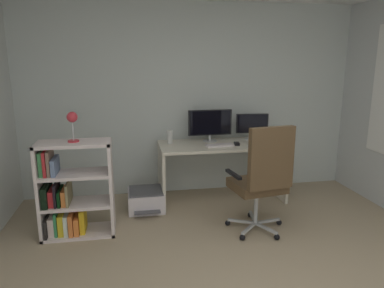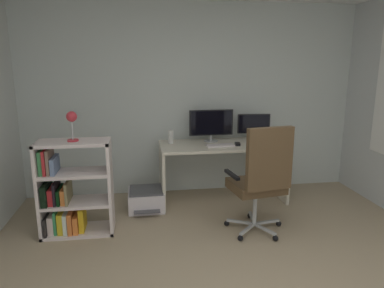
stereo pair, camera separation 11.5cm
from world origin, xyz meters
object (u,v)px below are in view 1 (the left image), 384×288
object	(u,v)px
desktop_speaker	(170,137)
office_chair	(263,176)
keyboard	(220,145)
monitor_secondary	(252,125)
desk	(222,158)
printer	(146,200)
bookshelf	(70,195)
desk_lamp	(72,121)
computer_mouse	(237,144)
monitor_main	(210,124)

from	to	relation	value
desktop_speaker	office_chair	world-z (taller)	office_chair
keyboard	office_chair	xyz separation A→B (m)	(0.22, -0.89, -0.12)
monitor_secondary	office_chair	world-z (taller)	office_chair
desk	printer	world-z (taller)	desk
bookshelf	monitor_secondary	bearing A→B (deg)	20.57
monitor_secondary	office_chair	size ratio (longest dim) A/B	0.37
desk_lamp	printer	world-z (taller)	desk_lamp
desk	monitor_secondary	xyz separation A→B (m)	(0.45, 0.16, 0.39)
desk_lamp	computer_mouse	bearing A→B (deg)	16.85
desk	office_chair	world-z (taller)	office_chair
desk	keyboard	distance (m)	0.25
monitor_secondary	desk_lamp	distance (m)	2.32
desk_lamp	monitor_main	bearing A→B (deg)	27.97
monitor_main	bookshelf	bearing A→B (deg)	-153.26
monitor_main	monitor_secondary	size ratio (longest dim) A/B	1.34
monitor_main	printer	xyz separation A→B (m)	(-0.87, -0.33, -0.86)
monitor_secondary	printer	size ratio (longest dim) A/B	0.84
keyboard	monitor_main	bearing A→B (deg)	97.45
desk_lamp	bookshelf	bearing A→B (deg)	179.67
office_chair	bookshelf	distance (m)	1.98
bookshelf	printer	bearing A→B (deg)	32.40
desk	printer	distance (m)	1.09
desk	bookshelf	bearing A→B (deg)	-159.15
monitor_main	bookshelf	xyz separation A→B (m)	(-1.66, -0.84, -0.55)
desk	computer_mouse	world-z (taller)	computer_mouse
desk	computer_mouse	distance (m)	0.29
monitor_main	office_chair	bearing A→B (deg)	-76.64
desk	monitor_secondary	world-z (taller)	monitor_secondary
desk_lamp	printer	size ratio (longest dim) A/B	0.59
computer_mouse	bookshelf	world-z (taller)	bookshelf
keyboard	office_chair	distance (m)	0.93
keyboard	computer_mouse	distance (m)	0.22
monitor_secondary	desktop_speaker	bearing A→B (deg)	-177.52
desk	desktop_speaker	world-z (taller)	desktop_speaker
printer	desktop_speaker	bearing A→B (deg)	40.36
monitor_secondary	desktop_speaker	size ratio (longest dim) A/B	2.51
desk	office_chair	xyz separation A→B (m)	(0.16, -1.02, 0.08)
desktop_speaker	office_chair	distance (m)	1.41
computer_mouse	bookshelf	bearing A→B (deg)	-156.27
bookshelf	printer	size ratio (longest dim) A/B	1.95
keyboard	desktop_speaker	xyz separation A→B (m)	(-0.59, 0.24, 0.07)
keyboard	desk_lamp	size ratio (longest dim) A/B	1.13
monitor_main	keyboard	world-z (taller)	monitor_main
office_chair	bookshelf	size ratio (longest dim) A/B	1.18
desk	monitor_main	bearing A→B (deg)	126.96
monitor_secondary	keyboard	size ratio (longest dim) A/B	1.25
office_chair	printer	xyz separation A→B (m)	(-1.15, 0.85, -0.51)
computer_mouse	printer	xyz separation A→B (m)	(-1.15, -0.06, -0.64)
bookshelf	desk_lamp	xyz separation A→B (m)	(0.08, -0.00, 0.77)
desktop_speaker	office_chair	bearing A→B (deg)	-54.40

